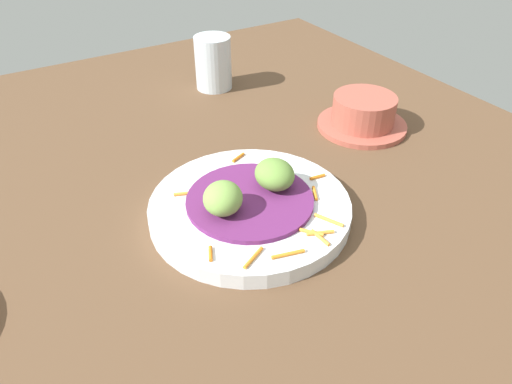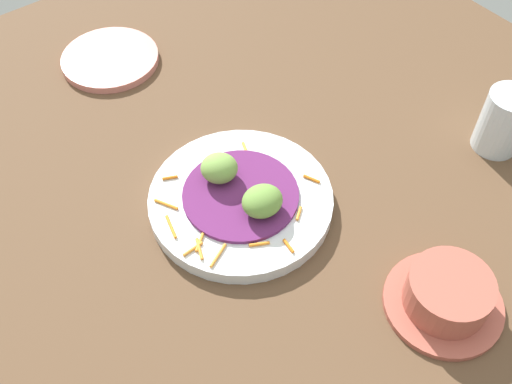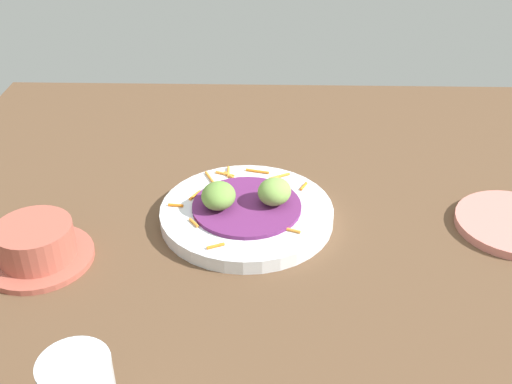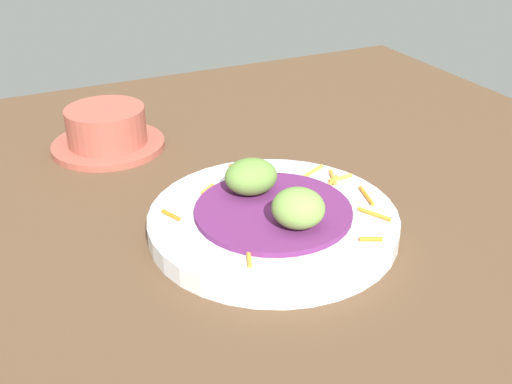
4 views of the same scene
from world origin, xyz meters
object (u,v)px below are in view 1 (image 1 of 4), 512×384
Objects in this scene: main_plate at (250,209)px; terracotta_bowl at (363,114)px; guac_scoop_left at (223,198)px; guac_scoop_center at (275,174)px; water_glass at (213,63)px.

terracotta_bowl is (-25.99, -9.63, 1.31)cm from main_plate.
guac_scoop_left is at bearing 18.87° from terracotta_bowl.
terracotta_bowl is at bearing -157.76° from guac_scoop_center.
water_glass is at bearing -63.45° from terracotta_bowl.
guac_scoop_left reaches higher than guac_scoop_center.
guac_scoop_center is at bearing 22.24° from terracotta_bowl.
guac_scoop_left is 7.63cm from guac_scoop_center.
guac_scoop_center is (-3.78, -0.55, 3.29)cm from main_plate.
terracotta_bowl reaches higher than main_plate.
main_plate is 37.61cm from water_glass.
main_plate is 5.04cm from guac_scoop_center.
guac_scoop_left is at bearing 64.30° from water_glass.
water_glass is (-17.10, -35.53, 0.24)cm from guac_scoop_left.
terracotta_bowl is at bearing 116.55° from water_glass.
guac_scoop_left is at bearing 8.22° from guac_scoop_center.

